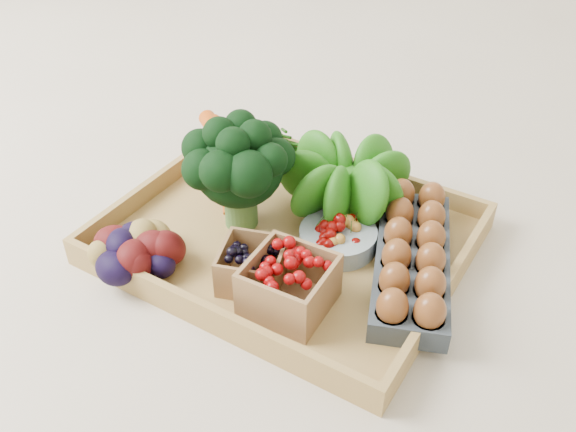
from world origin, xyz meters
The scene contains 10 objects.
ground centered at (0.00, 0.00, 0.00)m, with size 4.00×4.00×0.00m, color beige.
tray centered at (0.00, 0.00, 0.01)m, with size 0.55×0.45×0.01m, color #AD8948.
carrots centered at (-0.20, 0.11, 0.04)m, with size 0.22×0.16×0.05m, color #C1470C, non-canonical shape.
lettuce centered at (0.05, 0.11, 0.09)m, with size 0.15×0.15×0.15m, color #225C0E.
broccoli centered at (-0.09, -0.01, 0.09)m, with size 0.18×0.18×0.14m, color black, non-canonical shape.
cherry_bowl centered at (0.08, 0.02, 0.03)m, with size 0.13×0.13×0.03m, color #8C9EA5.
egg_carton centered at (0.20, 0.03, 0.03)m, with size 0.11×0.32×0.04m, color #383F47.
potatoes centered at (-0.16, -0.18, 0.06)m, with size 0.16×0.16×0.09m, color #3A0909, non-canonical shape.
punnet_blackberry centered at (0.01, -0.12, 0.05)m, with size 0.09×0.09×0.06m, color black.
punnet_raspberry centered at (0.08, -0.13, 0.05)m, with size 0.12×0.12×0.08m, color #7B0506.
Camera 1 is at (0.43, -0.69, 0.69)m, focal length 40.00 mm.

